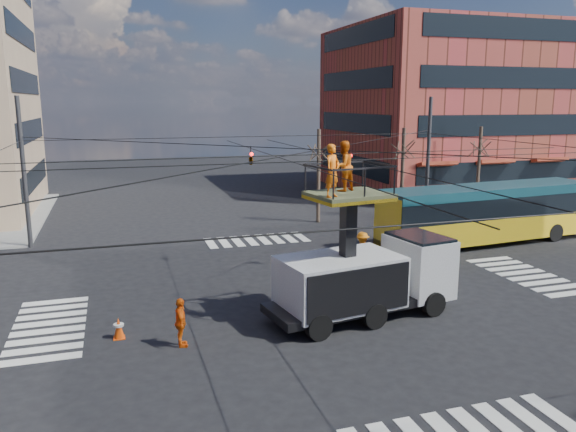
# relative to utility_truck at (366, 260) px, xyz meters

# --- Properties ---
(ground) EXTENTS (120.00, 120.00, 0.00)m
(ground) POSITION_rel_utility_truck_xyz_m (-0.97, 2.23, -2.08)
(ground) COLOR black
(ground) RESTS_ON ground
(sidewalk_ne) EXTENTS (18.00, 18.00, 0.12)m
(sidewalk_ne) POSITION_rel_utility_truck_xyz_m (20.03, 23.23, -2.02)
(sidewalk_ne) COLOR slate
(sidewalk_ne) RESTS_ON ground
(crosswalks) EXTENTS (22.40, 22.40, 0.02)m
(crosswalks) POSITION_rel_utility_truck_xyz_m (-0.97, 2.23, -2.07)
(crosswalks) COLOR silver
(crosswalks) RESTS_ON ground
(building_ne) EXTENTS (20.06, 16.06, 14.00)m
(building_ne) POSITION_rel_utility_truck_xyz_m (21.01, 26.21, 4.93)
(building_ne) COLOR brown
(building_ne) RESTS_ON ground
(overhead_network) EXTENTS (24.24, 24.24, 8.00)m
(overhead_network) POSITION_rel_utility_truck_xyz_m (-1.04, 2.63, 2.21)
(overhead_network) COLOR #2D2D30
(overhead_network) RESTS_ON ground
(tree_a) EXTENTS (2.00, 2.00, 6.00)m
(tree_a) POSITION_rel_utility_truck_xyz_m (4.03, 15.73, 2.55)
(tree_a) COLOR #382B21
(tree_a) RESTS_ON ground
(tree_b) EXTENTS (2.00, 2.00, 6.00)m
(tree_b) POSITION_rel_utility_truck_xyz_m (10.03, 15.73, 2.55)
(tree_b) COLOR #382B21
(tree_b) RESTS_ON ground
(tree_c) EXTENTS (2.00, 2.00, 6.00)m
(tree_c) POSITION_rel_utility_truck_xyz_m (16.03, 15.73, 2.55)
(tree_c) COLOR #382B21
(tree_c) RESTS_ON ground
(utility_truck) EXTENTS (7.27, 3.51, 6.36)m
(utility_truck) POSITION_rel_utility_truck_xyz_m (0.00, 0.00, 0.00)
(utility_truck) COLOR black
(utility_truck) RESTS_ON ground
(city_bus) EXTENTS (13.02, 3.73, 3.20)m
(city_bus) POSITION_rel_utility_truck_xyz_m (10.96, 7.81, -0.35)
(city_bus) COLOR yellow
(city_bus) RESTS_ON ground
(traffic_cone) EXTENTS (0.36, 0.36, 0.72)m
(traffic_cone) POSITION_rel_utility_truck_xyz_m (-8.65, 0.53, -1.72)
(traffic_cone) COLOR #EF480A
(traffic_cone) RESTS_ON ground
(worker_ground) EXTENTS (0.42, 0.95, 1.61)m
(worker_ground) POSITION_rel_utility_truck_xyz_m (-6.75, -0.72, -1.27)
(worker_ground) COLOR orange
(worker_ground) RESTS_ON ground
(flagger) EXTENTS (1.10, 1.30, 1.75)m
(flagger) POSITION_rel_utility_truck_xyz_m (2.38, 5.42, -1.20)
(flagger) COLOR orange
(flagger) RESTS_ON ground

